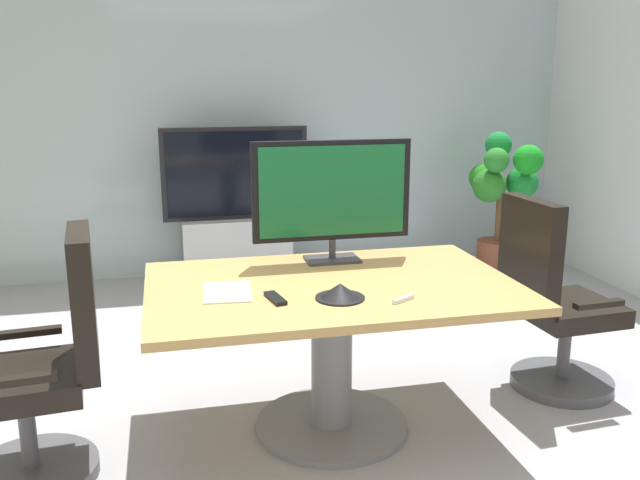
{
  "coord_description": "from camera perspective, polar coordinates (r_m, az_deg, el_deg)",
  "views": [
    {
      "loc": [
        -0.72,
        -2.87,
        1.71
      ],
      "look_at": [
        0.03,
        0.33,
        0.91
      ],
      "focal_mm": 37.65,
      "sensor_mm": 36.0,
      "label": 1
    }
  ],
  "objects": [
    {
      "name": "conference_phone",
      "position": [
        2.96,
        1.72,
        -4.43
      ],
      "size": [
        0.22,
        0.22,
        0.07
      ],
      "color": "black",
      "rests_on": "conference_table"
    },
    {
      "name": "remote_control",
      "position": [
        2.95,
        -3.82,
        -4.96
      ],
      "size": [
        0.08,
        0.18,
        0.02
      ],
      "primitive_type": "cube",
      "rotation": [
        0.0,
        0.0,
        0.19
      ],
      "color": "black",
      "rests_on": "conference_table"
    },
    {
      "name": "wall_back_glass_partition",
      "position": [
        5.94,
        -6.31,
        9.84
      ],
      "size": [
        5.9,
        0.1,
        2.62
      ],
      "primitive_type": "cube",
      "color": "#9EB2B7",
      "rests_on": "ground"
    },
    {
      "name": "wall_display_unit",
      "position": [
        5.69,
        -7.1,
        0.79
      ],
      "size": [
        1.2,
        0.36,
        1.31
      ],
      "color": "#B7BABC",
      "rests_on": "ground"
    },
    {
      "name": "paper_notepad",
      "position": [
        3.07,
        -7.88,
        -4.4
      ],
      "size": [
        0.24,
        0.32,
        0.01
      ],
      "primitive_type": "cube",
      "rotation": [
        0.0,
        0.0,
        -0.09
      ],
      "color": "white",
      "rests_on": "conference_table"
    },
    {
      "name": "office_chair_right",
      "position": [
        3.9,
        19.17,
        -5.79
      ],
      "size": [
        0.61,
        0.59,
        1.09
      ],
      "rotation": [
        0.0,
        0.0,
        1.63
      ],
      "color": "#4C4C51",
      "rests_on": "ground"
    },
    {
      "name": "potted_plant",
      "position": [
        6.02,
        15.16,
        3.7
      ],
      "size": [
        0.59,
        0.58,
        1.24
      ],
      "color": "brown",
      "rests_on": "ground"
    },
    {
      "name": "ground_plane",
      "position": [
        3.41,
        0.81,
        -16.29
      ],
      "size": [
        7.03,
        7.03,
        0.0
      ],
      "primitive_type": "plane",
      "color": "#99999E"
    },
    {
      "name": "tv_monitor",
      "position": [
        3.49,
        1.04,
        3.95
      ],
      "size": [
        0.84,
        0.18,
        0.64
      ],
      "color": "#333338",
      "rests_on": "conference_table"
    },
    {
      "name": "whiteboard_marker",
      "position": [
        2.95,
        7.11,
        -5.0
      ],
      "size": [
        0.12,
        0.08,
        0.02
      ],
      "primitive_type": "cube",
      "rotation": [
        0.0,
        0.0,
        0.54
      ],
      "color": "silver",
      "rests_on": "conference_table"
    },
    {
      "name": "conference_table",
      "position": [
        3.25,
        1.01,
        -7.17
      ],
      "size": [
        1.73,
        1.12,
        0.76
      ],
      "color": "#B2894C",
      "rests_on": "ground"
    },
    {
      "name": "office_chair_left",
      "position": [
        3.13,
        -22.2,
        -10.89
      ],
      "size": [
        0.62,
        0.6,
        1.09
      ],
      "rotation": [
        0.0,
        0.0,
        -1.47
      ],
      "color": "#4C4C51",
      "rests_on": "ground"
    }
  ]
}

